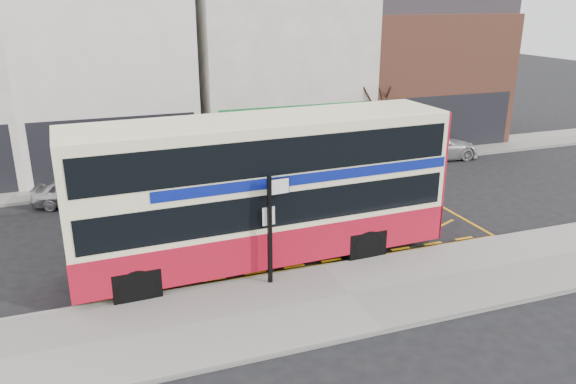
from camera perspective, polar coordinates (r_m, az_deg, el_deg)
name	(u,v)px	position (r m, az deg, el deg)	size (l,w,h in m)	color
ground	(319,265)	(18.58, 3.13, -7.40)	(120.00, 120.00, 0.00)	black
pavement	(349,296)	(16.71, 6.27, -10.43)	(40.00, 4.00, 0.15)	gray
kerb	(323,268)	(18.24, 3.60, -7.68)	(40.00, 0.15, 0.15)	gray
far_pavement	(233,171)	(28.31, -5.58, 2.11)	(50.00, 3.00, 0.15)	gray
road_markings	(301,246)	(19.92, 1.33, -5.47)	(14.00, 3.40, 0.01)	orange
terrace_left	(104,61)	(30.43, -18.21, 12.55)	(8.00, 8.01, 11.80)	white
terrace_green_shop	(273,60)	(32.07, -1.51, 13.29)	(9.00, 8.01, 11.30)	white
terrace_right	(413,63)	(35.99, 12.56, 12.69)	(9.00, 8.01, 10.30)	#98543C
double_decker_bus	(264,189)	(17.90, -2.48, 0.34)	(12.15, 3.23, 4.82)	#FFF7C2
bus_stop_post	(272,221)	(16.40, -1.68, -2.93)	(0.83, 0.16, 3.34)	black
car_silver	(78,192)	(25.06, -20.57, 0.00)	(1.46, 3.62, 1.23)	#A6A5AA
car_grey	(220,174)	(25.83, -6.91, 1.85)	(1.48, 4.26, 1.40)	#373A3E
car_white	(433,146)	(31.46, 14.53, 4.53)	(2.02, 4.98, 1.45)	#BCBCBC
street_tree_right	(375,95)	(30.63, 8.79, 9.73)	(2.34, 2.34, 5.05)	#312315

